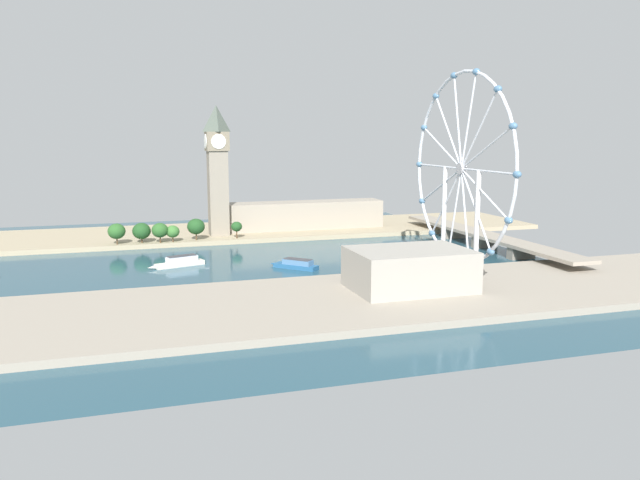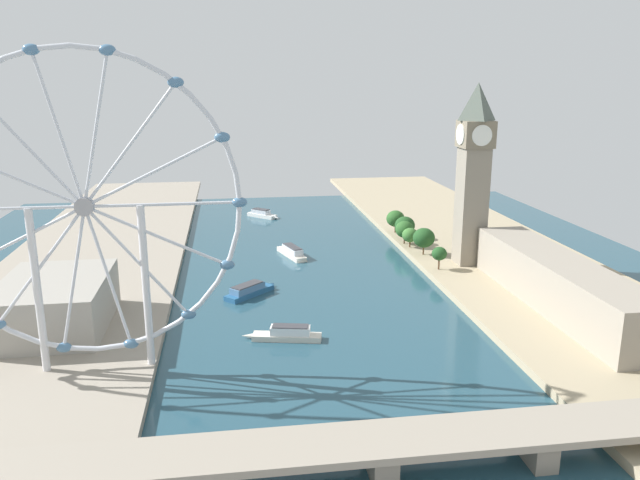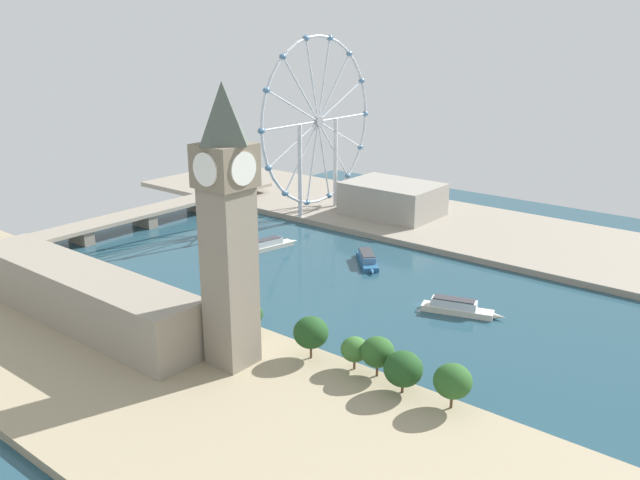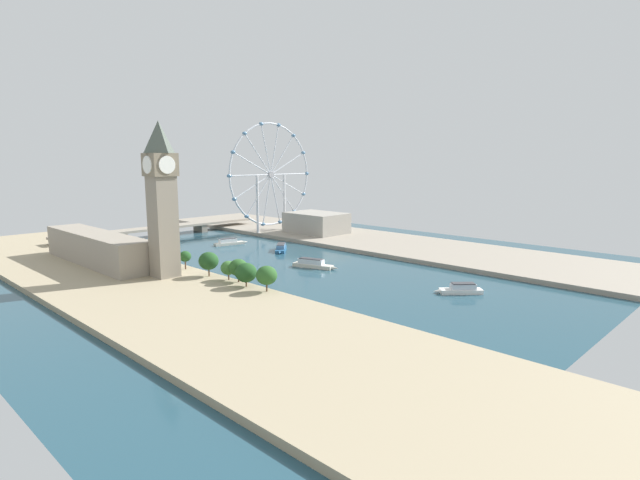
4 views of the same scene
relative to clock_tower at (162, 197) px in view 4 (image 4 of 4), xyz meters
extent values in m
plane|color=#234756|center=(83.60, -19.54, -48.82)|extent=(378.61, 378.61, 0.00)
cube|color=tan|center=(-20.70, -19.54, -47.32)|extent=(90.00, 520.00, 3.00)
cube|color=gray|center=(187.91, -19.54, -47.32)|extent=(90.00, 520.00, 3.00)
cube|color=gray|center=(0.00, 0.00, -17.07)|extent=(12.83, 12.83, 57.52)
cube|color=#776B57|center=(0.00, 0.00, 18.08)|extent=(14.88, 14.88, 12.79)
pyramid|color=#4C564C|center=(0.00, 0.00, 33.32)|extent=(13.47, 13.47, 17.68)
cylinder|color=white|center=(0.00, 7.70, 18.08)|extent=(9.75, 0.50, 9.75)
cylinder|color=white|center=(0.00, -7.70, 18.08)|extent=(9.75, 0.50, 9.75)
cylinder|color=white|center=(7.70, 0.00, 18.08)|extent=(0.50, 9.75, 9.75)
cylinder|color=white|center=(-7.70, 0.00, 18.08)|extent=(0.50, 9.75, 9.75)
cube|color=gray|center=(-12.31, 65.38, -35.92)|extent=(22.00, 114.77, 19.82)
cylinder|color=#513823|center=(19.50, -67.40, -43.78)|extent=(0.80, 0.80, 4.09)
ellipsoid|color=#285623|center=(19.50, -67.40, -37.38)|extent=(10.90, 10.90, 9.81)
cylinder|color=#513823|center=(18.02, -52.21, -44.30)|extent=(0.80, 0.80, 3.06)
ellipsoid|color=#1E471E|center=(18.02, -52.21, -38.14)|extent=(11.57, 11.57, 10.41)
cylinder|color=#513823|center=(21.36, -40.98, -43.82)|extent=(0.80, 0.80, 4.00)
ellipsoid|color=#285623|center=(21.36, -40.98, -37.66)|extent=(10.42, 10.42, 9.38)
cylinder|color=#513823|center=(20.48, -33.00, -44.15)|extent=(0.80, 0.80, 3.35)
ellipsoid|color=#386B2D|center=(20.48, -33.00, -38.98)|extent=(8.74, 8.74, 7.87)
cylinder|color=#513823|center=(17.63, -17.71, -43.59)|extent=(0.80, 0.80, 4.48)
ellipsoid|color=#1E471E|center=(17.63, -17.71, -36.78)|extent=(11.43, 11.43, 10.29)
cylinder|color=#513823|center=(18.29, 8.96, -43.33)|extent=(0.80, 0.80, 5.00)
ellipsoid|color=#1E471E|center=(18.29, 8.96, -37.90)|extent=(7.32, 7.32, 6.59)
torus|color=silver|center=(160.38, 94.78, 6.54)|extent=(93.97, 1.62, 93.97)
cylinder|color=#99999E|center=(160.38, 94.78, 6.54)|extent=(5.54, 3.00, 5.54)
cylinder|color=silver|center=(183.46, 94.78, 6.54)|extent=(46.17, 0.97, 0.97)
cylinder|color=silver|center=(181.18, 94.78, 16.56)|extent=(42.02, 0.97, 20.91)
cylinder|color=silver|center=(174.77, 94.78, 24.59)|extent=(29.55, 0.97, 36.71)
cylinder|color=silver|center=(165.51, 94.78, 29.05)|extent=(11.22, 0.97, 45.23)
cylinder|color=silver|center=(155.24, 94.78, 29.05)|extent=(11.22, 0.97, 45.23)
cylinder|color=silver|center=(145.98, 94.78, 24.59)|extent=(29.55, 0.97, 36.71)
cylinder|color=silver|center=(139.57, 94.78, 16.56)|extent=(42.02, 0.97, 20.91)
cylinder|color=silver|center=(137.29, 94.78, 6.54)|extent=(46.17, 0.97, 0.97)
cylinder|color=silver|center=(139.57, 94.78, -3.48)|extent=(42.02, 0.97, 20.91)
cylinder|color=silver|center=(145.98, 94.78, -11.51)|extent=(29.55, 0.97, 36.71)
cylinder|color=silver|center=(155.24, 94.78, -15.97)|extent=(11.22, 0.97, 45.23)
cylinder|color=silver|center=(165.51, 94.78, -15.97)|extent=(11.22, 0.97, 45.23)
cylinder|color=silver|center=(174.77, 94.78, -11.51)|extent=(29.55, 0.97, 36.71)
cylinder|color=silver|center=(181.18, 94.78, -3.48)|extent=(42.02, 0.97, 20.91)
ellipsoid|color=teal|center=(206.55, 94.78, 6.54)|extent=(4.80, 3.20, 3.20)
ellipsoid|color=teal|center=(201.98, 94.78, 26.58)|extent=(4.80, 3.20, 3.20)
ellipsoid|color=teal|center=(189.16, 94.78, 42.64)|extent=(4.80, 3.20, 3.20)
ellipsoid|color=teal|center=(170.65, 94.78, 51.56)|extent=(4.80, 3.20, 3.20)
ellipsoid|color=teal|center=(150.10, 94.78, 51.56)|extent=(4.80, 3.20, 3.20)
ellipsoid|color=teal|center=(131.59, 94.78, 42.64)|extent=(4.80, 3.20, 3.20)
ellipsoid|color=teal|center=(118.77, 94.78, 26.58)|extent=(4.80, 3.20, 3.20)
ellipsoid|color=teal|center=(114.20, 94.78, 6.54)|extent=(4.80, 3.20, 3.20)
ellipsoid|color=teal|center=(118.77, 94.78, -13.49)|extent=(4.80, 3.20, 3.20)
ellipsoid|color=teal|center=(131.59, 94.78, -29.56)|extent=(4.80, 3.20, 3.20)
ellipsoid|color=teal|center=(150.10, 94.78, -38.48)|extent=(4.80, 3.20, 3.20)
ellipsoid|color=teal|center=(170.65, 94.78, -38.48)|extent=(4.80, 3.20, 3.20)
ellipsoid|color=teal|center=(189.16, 94.78, -29.56)|extent=(4.80, 3.20, 3.20)
ellipsoid|color=teal|center=(201.98, 94.78, -13.49)|extent=(4.80, 3.20, 3.20)
cylinder|color=silver|center=(176.54, 94.78, -19.64)|extent=(2.40, 2.40, 52.37)
cylinder|color=silver|center=(144.21, 94.78, -19.64)|extent=(2.40, 2.40, 52.37)
cube|color=gray|center=(182.42, 57.78, -36.71)|extent=(37.38, 52.28, 18.23)
cube|color=gray|center=(83.60, 157.20, -40.81)|extent=(190.61, 17.17, 2.00)
cube|color=gray|center=(44.07, 157.20, -45.32)|extent=(6.00, 15.45, 7.02)
cube|color=gray|center=(83.60, 157.20, -45.32)|extent=(6.00, 15.45, 7.02)
cube|color=gray|center=(123.14, 157.20, -45.32)|extent=(6.00, 15.45, 7.02)
cube|color=beige|center=(98.36, 75.30, -47.78)|extent=(25.79, 11.00, 2.09)
cone|color=beige|center=(112.63, 72.23, -47.78)|extent=(4.86, 2.99, 2.09)
cube|color=white|center=(97.14, 75.56, -45.20)|extent=(15.12, 7.83, 3.08)
cube|color=#38383D|center=(97.14, 75.56, -43.48)|extent=(13.66, 7.30, 0.36)
cube|color=beige|center=(85.41, -34.97, -47.63)|extent=(13.93, 27.95, 2.39)
cone|color=beige|center=(90.16, -50.16, -47.63)|extent=(3.75, 5.42, 2.39)
cube|color=silver|center=(85.00, -33.66, -44.89)|extent=(9.99, 17.99, 3.10)
cube|color=#38383D|center=(85.00, -33.66, -43.10)|extent=(9.24, 16.27, 0.48)
cube|color=#235684|center=(110.10, 24.61, -47.71)|extent=(22.68, 22.24, 2.23)
cone|color=#235684|center=(99.73, 14.59, -47.71)|extent=(4.76, 4.71, 2.23)
cube|color=teal|center=(110.99, 25.47, -45.21)|extent=(15.99, 15.73, 2.76)
cube|color=#38383D|center=(110.99, 25.47, -43.62)|extent=(14.61, 14.38, 0.43)
cube|color=white|center=(95.55, -135.25, -47.64)|extent=(20.38, 20.12, 2.37)
cone|color=white|center=(86.36, -126.29, -47.64)|extent=(4.50, 4.48, 2.37)
cube|color=silver|center=(96.34, -136.03, -45.06)|extent=(13.14, 13.02, 2.77)
cube|color=#38383D|center=(96.34, -136.03, -43.42)|extent=(12.03, 11.92, 0.50)
camera|label=1|loc=(441.52, -66.08, 23.86)|focal=36.35mm
camera|label=2|loc=(117.17, 286.57, 43.59)|focal=35.06mm
camera|label=3|loc=(-130.60, -140.79, 55.88)|focal=37.09mm
camera|label=4|loc=(-139.80, -260.51, 21.97)|focal=28.11mm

